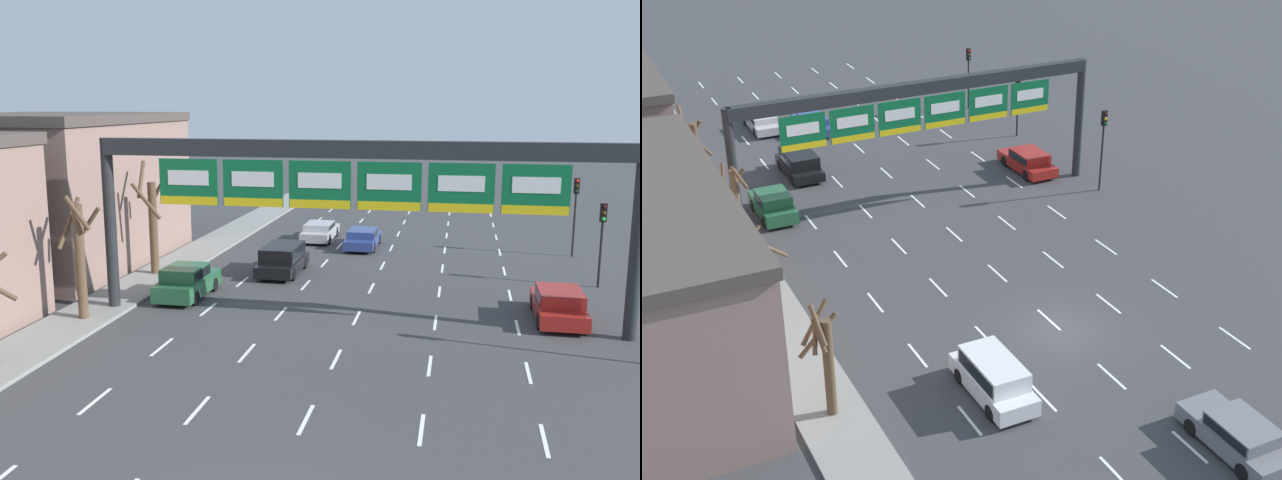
# 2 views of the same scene
# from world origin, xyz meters

# --- Properties ---
(lane_dashes) EXTENTS (13.32, 67.00, 0.01)m
(lane_dashes) POSITION_xyz_m (0.00, 13.50, 0.00)
(lane_dashes) COLOR white
(lane_dashes) RESTS_ON ground_plane
(sign_gantry) EXTENTS (21.91, 0.70, 7.50)m
(sign_gantry) POSITION_xyz_m (-0.00, 15.28, 6.06)
(sign_gantry) COLOR #232628
(sign_gantry) RESTS_ON ground_plane
(building_far) EXTENTS (11.07, 14.80, 8.36)m
(building_far) POSITION_xyz_m (-18.52, 23.47, 4.19)
(building_far) COLOR gray
(building_far) RESTS_ON ground_plane
(car_green) EXTENTS (1.88, 4.19, 1.54)m
(car_green) POSITION_xyz_m (-8.24, 17.68, 0.81)
(car_green) COLOR #235B38
(car_green) RESTS_ON ground_plane
(car_silver) EXTENTS (1.87, 4.64, 1.19)m
(car_silver) POSITION_xyz_m (-4.91, 32.71, 0.65)
(car_silver) COLOR #B7B7BC
(car_silver) RESTS_ON ground_plane
(car_red) EXTENTS (1.95, 4.67, 1.39)m
(car_red) POSITION_xyz_m (8.31, 17.27, 0.74)
(car_red) COLOR maroon
(car_red) RESTS_ON ground_plane
(suv_black) EXTENTS (1.98, 4.57, 1.55)m
(suv_black) POSITION_xyz_m (-5.02, 23.14, 0.87)
(suv_black) COLOR black
(suv_black) RESTS_ON ground_plane
(car_blue) EXTENTS (1.85, 4.66, 1.21)m
(car_blue) POSITION_xyz_m (-1.77, 30.75, 0.66)
(car_blue) COLOR navy
(car_blue) RESTS_ON ground_plane
(traffic_light_near_gantry) EXTENTS (0.30, 0.35, 4.65)m
(traffic_light_near_gantry) POSITION_xyz_m (10.75, 30.65, 3.32)
(traffic_light_near_gantry) COLOR black
(traffic_light_near_gantry) RESTS_ON ground_plane
(traffic_light_mid_block) EXTENTS (0.30, 0.35, 4.18)m
(traffic_light_mid_block) POSITION_xyz_m (10.95, 23.39, 3.00)
(traffic_light_mid_block) COLOR black
(traffic_light_mid_block) RESTS_ON ground_plane
(tree_bare_second) EXTENTS (1.60, 1.44, 5.87)m
(tree_bare_second) POSITION_xyz_m (-11.52, 21.36, 2.93)
(tree_bare_second) COLOR brown
(tree_bare_second) RESTS_ON sidewalk_left
(tree_bare_furthest) EXTENTS (1.57, 1.51, 5.21)m
(tree_bare_furthest) POSITION_xyz_m (-11.12, 13.43, 2.87)
(tree_bare_furthest) COLOR brown
(tree_bare_furthest) RESTS_ON sidewalk_left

